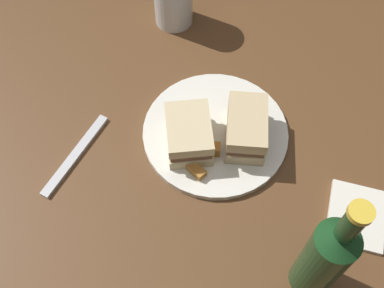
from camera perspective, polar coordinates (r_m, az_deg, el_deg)
The scene contains 13 objects.
ground_plane at distance 1.49m, azimuth -1.68°, elevation -16.09°, with size 6.00×6.00×0.00m, color black.
dining_table at distance 1.14m, azimuth -2.13°, elevation -11.59°, with size 1.23×0.92×0.71m, color brown.
plate at distance 0.85m, azimuth 2.83°, elevation 1.37°, with size 0.26×0.26×0.01m, color silver.
sandwich_half_left at distance 0.80m, azimuth -0.38°, elevation 1.20°, with size 0.11×0.09×0.06m.
sandwich_half_right at distance 0.81m, azimuth 6.57°, elevation 1.87°, with size 0.11×0.07×0.06m.
potato_wedge_front at distance 0.82m, azimuth 5.10°, elevation -0.46°, with size 0.05×0.02×0.02m, color gold.
potato_wedge_middle at distance 0.79m, azimuth 0.38°, elevation -2.92°, with size 0.04×0.02×0.01m, color #AD702D.
potato_wedge_back at distance 0.82m, azimuth 1.99°, elevation 0.17°, with size 0.04×0.02×0.02m, color #B77F33.
potato_wedge_left_edge at distance 0.82m, azimuth 5.84°, elevation 0.19°, with size 0.04×0.02×0.02m, color #AD702D.
potato_wedge_right_edge at distance 0.81m, azimuth 1.68°, elevation -0.53°, with size 0.05×0.02×0.02m, color #AD702D.
cider_bottle at distance 0.67m, azimuth 15.77°, elevation -13.01°, with size 0.06×0.06×0.27m.
napkin at distance 0.82m, azimuth 19.23°, elevation -8.20°, with size 0.11×0.09×0.01m, color silver.
fork at distance 0.85m, azimuth -13.87°, elevation -1.28°, with size 0.18×0.02×0.01m, color silver.
Camera 1 is at (0.37, 0.08, 1.44)m, focal length 44.21 mm.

